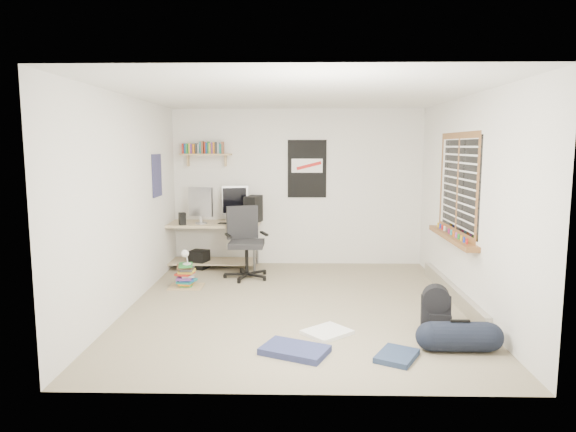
{
  "coord_description": "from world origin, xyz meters",
  "views": [
    {
      "loc": [
        0.02,
        -6.0,
        1.91
      ],
      "look_at": [
        -0.12,
        0.45,
        1.03
      ],
      "focal_mm": 32.0,
      "sensor_mm": 36.0,
      "label": 1
    }
  ],
  "objects_px": {
    "duffel_bag": "(459,337)",
    "book_stack": "(186,276)",
    "office_chair": "(247,245)",
    "desk": "(210,245)",
    "backpack": "(436,314)"
  },
  "relations": [
    {
      "from": "duffel_bag",
      "to": "book_stack",
      "type": "bearing_deg",
      "value": 145.23
    },
    {
      "from": "backpack",
      "to": "duffel_bag",
      "type": "distance_m",
      "value": 0.49
    },
    {
      "from": "desk",
      "to": "duffel_bag",
      "type": "xyz_separation_m",
      "value": [
        2.91,
        -3.28,
        -0.22
      ]
    },
    {
      "from": "office_chair",
      "to": "book_stack",
      "type": "distance_m",
      "value": 0.99
    },
    {
      "from": "backpack",
      "to": "book_stack",
      "type": "xyz_separation_m",
      "value": [
        -2.95,
        1.67,
        -0.05
      ]
    },
    {
      "from": "backpack",
      "to": "book_stack",
      "type": "bearing_deg",
      "value": 160.72
    },
    {
      "from": "office_chair",
      "to": "book_stack",
      "type": "relative_size",
      "value": 2.3
    },
    {
      "from": "office_chair",
      "to": "backpack",
      "type": "xyz_separation_m",
      "value": [
        2.17,
        -2.19,
        -0.29
      ]
    },
    {
      "from": "duffel_bag",
      "to": "desk",
      "type": "bearing_deg",
      "value": 131.94
    },
    {
      "from": "duffel_bag",
      "to": "office_chair",
      "type": "bearing_deg",
      "value": 130.84
    },
    {
      "from": "backpack",
      "to": "duffel_bag",
      "type": "bearing_deg",
      "value": -67.51
    },
    {
      "from": "desk",
      "to": "book_stack",
      "type": "xyz_separation_m",
      "value": [
        -0.14,
        -1.14,
        -0.21
      ]
    },
    {
      "from": "desk",
      "to": "office_chair",
      "type": "relative_size",
      "value": 1.5
    },
    {
      "from": "duffel_bag",
      "to": "book_stack",
      "type": "relative_size",
      "value": 1.21
    },
    {
      "from": "book_stack",
      "to": "desk",
      "type": "bearing_deg",
      "value": 83.2
    }
  ]
}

